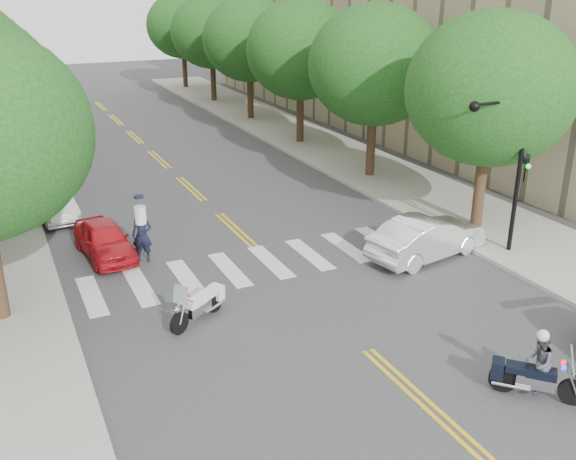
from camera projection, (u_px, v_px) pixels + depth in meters
ground at (368, 351)px, 17.29m from camera, size 140.00×140.00×0.00m
sidewalk_right at (310, 141)px, 39.58m from camera, size 5.00×60.00×0.15m
tree_r_0 at (491, 89)px, 23.82m from camera, size 6.40×6.40×8.45m
tree_r_1 at (375, 65)px, 30.57m from camera, size 6.40×6.40×8.45m
tree_r_2 at (301, 50)px, 37.31m from camera, size 6.40×6.40×8.45m
tree_r_3 at (249, 39)px, 44.06m from camera, size 6.40×6.40×8.45m
tree_r_4 at (211, 32)px, 50.80m from camera, size 6.40×6.40×8.45m
tree_r_5 at (182, 26)px, 57.54m from camera, size 6.40×6.40×8.45m
traffic_signal_pole at (511, 156)px, 21.95m from camera, size 2.82×0.42×6.00m
motorcycle_police at (535, 367)px, 15.12m from camera, size 1.74×1.77×1.82m
motorcycle_parked at (201, 304)px, 18.74m from camera, size 1.99×1.41×1.43m
officer_standing at (142, 235)px, 22.49m from camera, size 0.86×0.77×1.97m
convertible at (427, 237)px, 22.88m from camera, size 4.89×2.49×1.54m
parked_car_a at (104, 240)px, 22.99m from camera, size 1.93×3.96×1.30m
parked_car_b at (55, 204)px, 26.78m from camera, size 1.60×3.88×1.25m
parked_car_c at (39, 157)px, 33.65m from camera, size 2.51×4.89×1.32m
parked_car_d at (31, 144)px, 36.30m from camera, size 2.39×4.89×1.37m
parked_car_e at (21, 118)px, 43.20m from camera, size 1.79×4.07×1.37m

